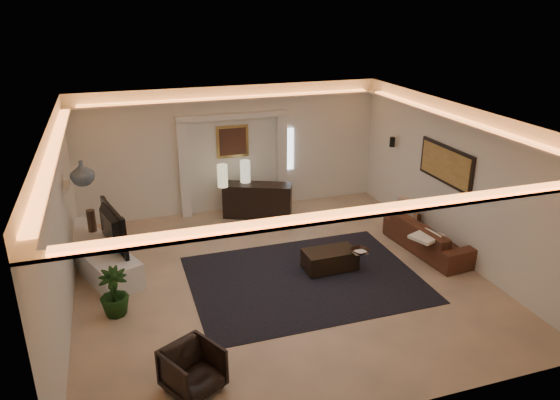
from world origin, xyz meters
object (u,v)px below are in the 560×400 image
object	(u,v)px
sofa	(430,237)
coffee_table	(330,259)
console	(258,200)
armchair	(193,370)

from	to	relation	value
sofa	coffee_table	world-z (taller)	sofa
console	armchair	distance (m)	5.73
console	coffee_table	bearing A→B (deg)	-55.21
armchair	coffee_table	bearing A→B (deg)	11.23
console	coffee_table	world-z (taller)	console
coffee_table	armchair	xyz separation A→B (m)	(-2.91, -2.40, 0.10)
console	sofa	bearing A→B (deg)	-21.46
console	sofa	size ratio (longest dim) A/B	0.75
console	armchair	bearing A→B (deg)	-90.82
console	armchair	size ratio (longest dim) A/B	2.29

